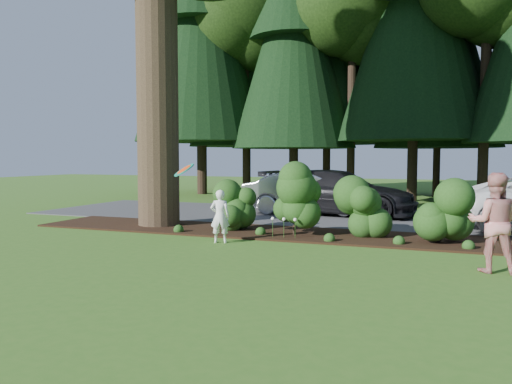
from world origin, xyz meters
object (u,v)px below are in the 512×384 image
at_px(child, 220,216).
at_px(adult, 494,223).
at_px(car_dark_suv, 338,192).
at_px(frisbee, 184,170).
at_px(car_silver_wagon, 308,193).

xyz_separation_m(child, adult, (5.97, -1.05, 0.26)).
height_order(car_dark_suv, child, car_dark_suv).
relative_size(car_dark_suv, child, 4.24).
height_order(adult, frisbee, frisbee).
relative_size(child, frisbee, 2.12).
relative_size(child, adult, 0.72).
xyz_separation_m(car_silver_wagon, child, (-0.44, -6.68, -0.15)).
bearing_deg(frisbee, adult, -8.35).
height_order(car_dark_suv, adult, adult).
bearing_deg(car_silver_wagon, car_dark_suv, -96.46).
xyz_separation_m(car_dark_suv, adult, (4.44, -7.77, 0.08)).
bearing_deg(child, car_silver_wagon, -110.46).
distance_m(car_silver_wagon, child, 6.70).
height_order(child, frisbee, frisbee).
bearing_deg(frisbee, child, 2.00).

